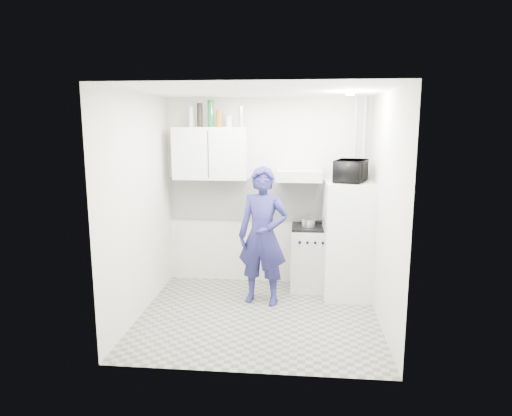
{
  "coord_description": "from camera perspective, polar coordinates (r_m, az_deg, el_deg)",
  "views": [
    {
      "loc": [
        0.47,
        -5.05,
        2.26
      ],
      "look_at": [
        -0.06,
        0.3,
        1.25
      ],
      "focal_mm": 32.0,
      "sensor_mm": 36.0,
      "label": 1
    }
  ],
  "objects": [
    {
      "name": "wall_right",
      "position": [
        5.23,
        15.78,
        -0.35
      ],
      "size": [
        0.0,
        2.6,
        2.6
      ],
      "primitive_type": "plane",
      "rotation": [
        1.57,
        0.0,
        -1.57
      ],
      "color": "beige",
      "rests_on": "floor"
    },
    {
      "name": "saucepan",
      "position": [
        6.17,
        6.58,
        -1.85
      ],
      "size": [
        0.18,
        0.18,
        0.1
      ],
      "primitive_type": "cylinder",
      "color": "silver",
      "rests_on": "stove_top"
    },
    {
      "name": "pipe_a",
      "position": [
        6.35,
        13.07,
        1.66
      ],
      "size": [
        0.05,
        0.05,
        2.6
      ],
      "primitive_type": "cylinder",
      "color": "beige",
      "rests_on": "floor"
    },
    {
      "name": "range_hood",
      "position": [
        6.09,
        5.41,
        4.08
      ],
      "size": [
        0.6,
        0.5,
        0.14
      ],
      "primitive_type": "cube",
      "color": "beige",
      "rests_on": "wall_back"
    },
    {
      "name": "canister_a",
      "position": [
        6.22,
        -4.62,
        11.08
      ],
      "size": [
        0.09,
        0.09,
        0.22
      ],
      "primitive_type": "cylinder",
      "color": "brown",
      "rests_on": "upper_cabinet"
    },
    {
      "name": "bottle_e",
      "position": [
        6.18,
        -1.89,
        11.34
      ],
      "size": [
        0.07,
        0.07,
        0.27
      ],
      "primitive_type": "cylinder",
      "color": "silver",
      "rests_on": "upper_cabinet"
    },
    {
      "name": "wall_left",
      "position": [
        5.47,
        -14.46,
        0.19
      ],
      "size": [
        0.0,
        2.6,
        2.6
      ],
      "primitive_type": "plane",
      "rotation": [
        1.57,
        0.0,
        1.57
      ],
      "color": "beige",
      "rests_on": "floor"
    },
    {
      "name": "stove_top",
      "position": [
        6.21,
        6.91,
        -2.4
      ],
      "size": [
        0.51,
        0.51,
        0.03
      ],
      "primitive_type": "cube",
      "color": "black",
      "rests_on": "stove"
    },
    {
      "name": "upper_cabinet",
      "position": [
        6.26,
        -5.67,
        6.83
      ],
      "size": [
        1.0,
        0.35,
        0.7
      ],
      "primitive_type": "cube",
      "color": "white",
      "rests_on": "wall_back"
    },
    {
      "name": "pipe_b",
      "position": [
        6.34,
        12.0,
        1.69
      ],
      "size": [
        0.04,
        0.04,
        2.6
      ],
      "primitive_type": "cylinder",
      "color": "beige",
      "rests_on": "floor"
    },
    {
      "name": "microwave",
      "position": [
        5.89,
        11.77,
        4.57
      ],
      "size": [
        0.59,
        0.49,
        0.28
      ],
      "primitive_type": "imported",
      "rotation": [
        0.0,
        0.0,
        1.25
      ],
      "color": "black",
      "rests_on": "fridge"
    },
    {
      "name": "floor",
      "position": [
        5.55,
        0.29,
        -13.37
      ],
      "size": [
        2.8,
        2.8,
        0.0
      ],
      "primitive_type": "plane",
      "color": "gray",
      "rests_on": "ground"
    },
    {
      "name": "fridge",
      "position": [
        6.05,
        11.45,
        -3.94
      ],
      "size": [
        0.66,
        0.66,
        1.52
      ],
      "primitive_type": "cube",
      "rotation": [
        0.0,
        0.0,
        0.05
      ],
      "color": "white",
      "rests_on": "floor"
    },
    {
      "name": "stove",
      "position": [
        6.33,
        6.82,
        -6.3
      ],
      "size": [
        0.53,
        0.53,
        0.85
      ],
      "primitive_type": "cube",
      "color": "beige",
      "rests_on": "floor"
    },
    {
      "name": "backsplash",
      "position": [
        6.39,
        1.33,
        1.09
      ],
      "size": [
        2.74,
        0.03,
        0.6
      ],
      "primitive_type": "cube",
      "color": "white",
      "rests_on": "wall_back"
    },
    {
      "name": "person",
      "position": [
        5.69,
        0.86,
        -3.53
      ],
      "size": [
        0.7,
        0.53,
        1.73
      ],
      "primitive_type": "imported",
      "rotation": [
        0.0,
        0.0,
        -0.19
      ],
      "color": "navy",
      "rests_on": "floor"
    },
    {
      "name": "bottle_b",
      "position": [
        6.3,
        -8.14,
        11.19
      ],
      "size": [
        0.07,
        0.07,
        0.27
      ],
      "primitive_type": "cylinder",
      "color": "#B2B7BC",
      "rests_on": "upper_cabinet"
    },
    {
      "name": "bottle_c",
      "position": [
        6.28,
        -7.04,
        11.46
      ],
      "size": [
        0.08,
        0.08,
        0.32
      ],
      "primitive_type": "cylinder",
      "color": "black",
      "rests_on": "upper_cabinet"
    },
    {
      "name": "bottle_d",
      "position": [
        6.25,
        -5.7,
        11.66
      ],
      "size": [
        0.08,
        0.08,
        0.35
      ],
      "primitive_type": "cylinder",
      "color": "#144C1E",
      "rests_on": "upper_cabinet"
    },
    {
      "name": "canister_b",
      "position": [
        6.2,
        -3.39,
        10.76
      ],
      "size": [
        0.08,
        0.08,
        0.15
      ],
      "primitive_type": "cylinder",
      "color": "#B2B7BC",
      "rests_on": "upper_cabinet"
    },
    {
      "name": "ceiling",
      "position": [
        5.08,
        0.32,
        14.47
      ],
      "size": [
        2.8,
        2.8,
        0.0
      ],
      "primitive_type": "plane",
      "color": "white",
      "rests_on": "wall_back"
    },
    {
      "name": "wall_back",
      "position": [
        6.39,
        1.34,
        2.0
      ],
      "size": [
        2.8,
        0.0,
        2.8
      ],
      "primitive_type": "plane",
      "rotation": [
        1.57,
        0.0,
        0.0
      ],
      "color": "beige",
      "rests_on": "floor"
    },
    {
      "name": "ceiling_spot_fixture",
      "position": [
        5.29,
        11.71,
        13.78
      ],
      "size": [
        0.1,
        0.1,
        0.02
      ],
      "primitive_type": "cylinder",
      "color": "white",
      "rests_on": "ceiling"
    }
  ]
}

